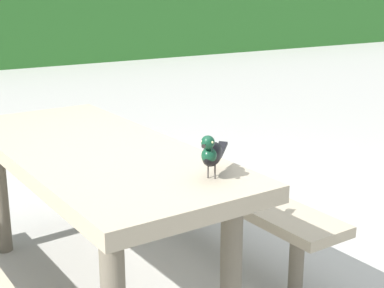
% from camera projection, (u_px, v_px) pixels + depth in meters
% --- Properties ---
extents(picnic_table_foreground, '(1.77, 1.84, 0.74)m').
position_uv_depth(picnic_table_foreground, '(96.00, 184.00, 2.70)').
color(picnic_table_foreground, gray).
rests_on(picnic_table_foreground, ground).
extents(bird_grackle, '(0.23, 0.21, 0.18)m').
position_uv_depth(bird_grackle, '(211.00, 153.00, 2.18)').
color(bird_grackle, black).
rests_on(bird_grackle, picnic_table_foreground).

